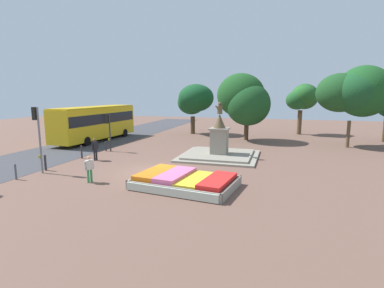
# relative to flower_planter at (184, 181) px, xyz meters

# --- Properties ---
(ground_plane) EXTENTS (87.55, 87.55, 0.00)m
(ground_plane) POSITION_rel_flower_planter_xyz_m (-3.00, 2.41, -0.32)
(ground_plane) COLOR brown
(street_asphalt_strip) EXTENTS (6.71, 76.61, 0.01)m
(street_asphalt_strip) POSITION_rel_flower_planter_xyz_m (-13.43, 2.41, -0.32)
(street_asphalt_strip) COLOR #3D3D42
(street_asphalt_strip) RESTS_ON ground_plane
(flower_planter) EXTENTS (5.72, 4.22, 0.73)m
(flower_planter) POSITION_rel_flower_planter_xyz_m (0.00, 0.00, 0.00)
(flower_planter) COLOR #38281C
(flower_planter) RESTS_ON ground_plane
(statue_monument) EXTENTS (6.00, 6.00, 4.34)m
(statue_monument) POSITION_rel_flower_planter_xyz_m (0.30, 8.19, 0.34)
(statue_monument) COLOR gray
(statue_monument) RESTS_ON ground_plane
(traffic_light_near_crossing) EXTENTS (0.41, 0.29, 4.17)m
(traffic_light_near_crossing) POSITION_rel_flower_planter_xyz_m (-9.64, 0.23, 2.52)
(traffic_light_near_crossing) COLOR slate
(traffic_light_near_crossing) RESTS_ON ground_plane
(traffic_light_mid_block) EXTENTS (0.42, 0.31, 3.24)m
(traffic_light_mid_block) POSITION_rel_flower_planter_xyz_m (-9.35, 7.80, 1.92)
(traffic_light_mid_block) COLOR #2D2D33
(traffic_light_mid_block) RESTS_ON ground_plane
(city_bus) EXTENTS (3.24, 11.25, 3.62)m
(city_bus) POSITION_rel_flower_planter_xyz_m (-13.93, 12.72, 1.75)
(city_bus) COLOR gold
(city_bus) RESTS_ON ground_plane
(pedestrian_near_planter) EXTENTS (0.33, 0.54, 1.68)m
(pedestrian_near_planter) POSITION_rel_flower_planter_xyz_m (-8.41, 4.34, 0.65)
(pedestrian_near_planter) COLOR black
(pedestrian_near_planter) RESTS_ON ground_plane
(pedestrian_crossing_plaza) EXTENTS (0.39, 0.50, 1.52)m
(pedestrian_crossing_plaza) POSITION_rel_flower_planter_xyz_m (-5.40, -0.68, 0.54)
(pedestrian_crossing_plaza) COLOR #338C4C
(pedestrian_crossing_plaza) RESTS_ON ground_plane
(kerb_bollard_south) EXTENTS (0.12, 0.12, 0.94)m
(kerb_bollard_south) POSITION_rel_flower_planter_xyz_m (-9.92, -1.40, 0.17)
(kerb_bollard_south) COLOR #4C5156
(kerb_bollard_south) RESTS_ON ground_plane
(kerb_bollard_mid_a) EXTENTS (0.16, 0.16, 1.06)m
(kerb_bollard_mid_a) POSITION_rel_flower_planter_xyz_m (-9.82, 0.83, 0.23)
(kerb_bollard_mid_a) COLOR #2D2D33
(kerb_bollard_mid_a) RESTS_ON ground_plane
(kerb_bollard_mid_b) EXTENTS (0.14, 0.14, 1.04)m
(kerb_bollard_mid_b) POSITION_rel_flower_planter_xyz_m (-9.86, 4.66, 0.22)
(kerb_bollard_mid_b) COLOR #2D2D33
(kerb_bollard_mid_b) RESTS_ON ground_plane
(kerb_bollard_north) EXTENTS (0.14, 0.14, 0.85)m
(kerb_bollard_north) POSITION_rel_flower_planter_xyz_m (-9.68, 7.78, 0.13)
(kerb_bollard_north) COLOR #2D2D33
(kerb_bollard_north) RESTS_ON ground_plane
(park_tree_far_left) EXTENTS (6.53, 5.19, 7.53)m
(park_tree_far_left) POSITION_rel_flower_planter_xyz_m (11.43, 16.14, 4.80)
(park_tree_far_left) COLOR brown
(park_tree_far_left) RESTS_ON ground_plane
(park_tree_behind_statue) EXTENTS (3.86, 3.62, 6.17)m
(park_tree_behind_statue) POSITION_rel_flower_planter_xyz_m (7.37, 24.17, 4.18)
(park_tree_behind_statue) COLOR brown
(park_tree_behind_statue) RESTS_ON ground_plane
(park_tree_far_right) EXTENTS (5.65, 5.15, 7.10)m
(park_tree_far_right) POSITION_rel_flower_planter_xyz_m (1.11, 17.10, 4.08)
(park_tree_far_right) COLOR #4C3823
(park_tree_far_right) RESTS_ON ground_plane
(park_tree_street_side) EXTENTS (4.63, 4.41, 6.12)m
(park_tree_street_side) POSITION_rel_flower_planter_xyz_m (-5.35, 20.93, 3.92)
(park_tree_street_side) COLOR #4C3823
(park_tree_street_side) RESTS_ON ground_plane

